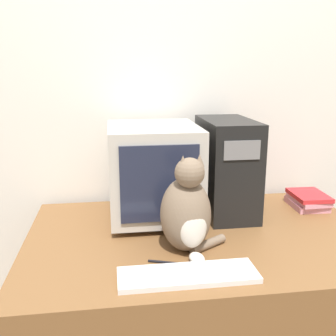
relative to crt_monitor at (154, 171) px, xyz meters
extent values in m
cube|color=silver|center=(0.18, 0.32, 0.27)|extent=(7.00, 0.05, 2.50)
cube|color=brown|center=(0.18, -0.21, -0.60)|extent=(1.43, 0.94, 0.77)
cube|color=#BCB7AD|center=(0.00, 0.00, -0.21)|extent=(0.27, 0.26, 0.02)
cube|color=#BCB7AD|center=(0.00, 0.00, 0.01)|extent=(0.39, 0.44, 0.40)
cube|color=#1E2338|center=(0.00, -0.22, 0.01)|extent=(0.31, 0.01, 0.31)
cube|color=black|center=(0.34, 0.02, 0.00)|extent=(0.22, 0.40, 0.44)
cube|color=slate|center=(0.34, -0.18, 0.12)|extent=(0.15, 0.01, 0.08)
cube|color=silver|center=(0.05, -0.55, -0.21)|extent=(0.46, 0.14, 0.02)
cube|color=silver|center=(0.05, -0.55, -0.20)|extent=(0.41, 0.11, 0.00)
ellipsoid|color=#7A6651|center=(0.08, -0.34, -0.08)|extent=(0.22, 0.23, 0.28)
ellipsoid|color=beige|center=(0.09, -0.42, -0.10)|extent=(0.11, 0.07, 0.15)
sphere|color=#7A6651|center=(0.09, -0.38, 0.09)|extent=(0.12, 0.12, 0.11)
cone|color=#7A6651|center=(0.06, -0.38, 0.13)|extent=(0.04, 0.04, 0.04)
cone|color=#7A6651|center=(0.12, -0.37, 0.13)|extent=(0.04, 0.04, 0.04)
ellipsoid|color=beige|center=(0.10, -0.46, -0.20)|extent=(0.06, 0.08, 0.04)
cylinder|color=#7A6651|center=(0.17, -0.35, -0.20)|extent=(0.16, 0.12, 0.03)
cube|color=pink|center=(0.76, 0.03, -0.20)|extent=(0.16, 0.20, 0.03)
cube|color=pink|center=(0.76, 0.02, -0.18)|extent=(0.15, 0.20, 0.02)
cube|color=red|center=(0.76, 0.02, -0.16)|extent=(0.16, 0.21, 0.02)
cylinder|color=black|center=(0.00, -0.45, -0.21)|extent=(0.14, 0.06, 0.01)
camera|label=1|loc=(-0.18, -1.68, 0.45)|focal=42.00mm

